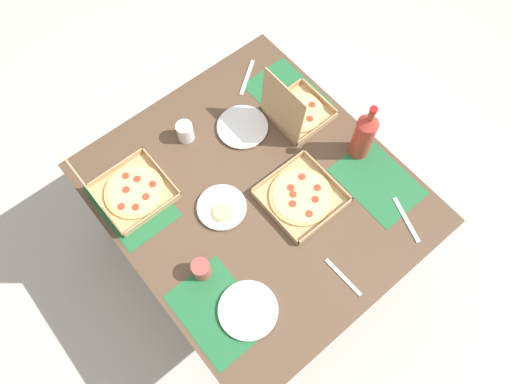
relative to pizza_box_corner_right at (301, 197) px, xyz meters
name	(u,v)px	position (x,y,z in m)	size (l,w,h in m)	color
ground_plane	(256,247)	(0.14, 0.13, -0.74)	(6.00, 6.00, 0.00)	beige
dining_table	(256,202)	(0.14, 0.13, -0.11)	(1.30, 1.16, 0.73)	#3F3328
placemat_near_left	(377,181)	(-0.15, -0.30, -0.01)	(0.36, 0.26, 0.00)	#236638
placemat_near_right	(287,95)	(0.43, -0.30, -0.01)	(0.36, 0.26, 0.00)	#236638
placemat_far_left	(218,312)	(-0.15, 0.56, -0.01)	(0.36, 0.26, 0.00)	#236638
placemat_far_right	(132,203)	(0.43, 0.56, -0.01)	(0.36, 0.26, 0.00)	#236638
pizza_box_corner_right	(301,197)	(0.00, 0.00, 0.00)	(0.30, 0.30, 0.04)	tan
pizza_box_corner_left	(296,111)	(0.32, -0.25, 0.03)	(0.25, 0.26, 0.29)	tan
pizza_box_center	(126,192)	(0.46, 0.56, 0.04)	(0.29, 0.29, 0.32)	tan
plate_near_right	(243,127)	(0.42, -0.03, 0.00)	(0.23, 0.23, 0.02)	white
plate_near_left	(222,208)	(0.17, 0.29, 0.00)	(0.21, 0.21, 0.03)	white
plate_far_left	(248,310)	(-0.22, 0.47, 0.00)	(0.23, 0.23, 0.02)	white
soda_bottle	(364,135)	(0.01, -0.34, 0.12)	(0.09, 0.09, 0.32)	#B2382D
cup_clear_right	(201,269)	(0.01, 0.51, 0.03)	(0.07, 0.07, 0.09)	#BF4742
cup_dark	(185,132)	(0.55, 0.20, 0.03)	(0.07, 0.07, 0.09)	silver
knife_by_near_right	(406,220)	(-0.35, -0.27, -0.01)	(0.21, 0.02, 0.01)	#B7B7BC
fork_by_far_left	(343,277)	(-0.36, 0.10, -0.01)	(0.19, 0.02, 0.01)	#B7B7BC
knife_by_near_left	(247,77)	(0.63, -0.22, -0.01)	(0.21, 0.02, 0.01)	#B7B7BC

